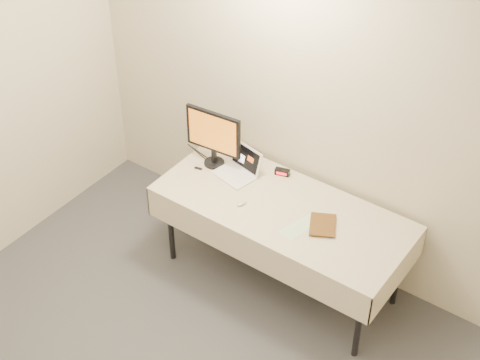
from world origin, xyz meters
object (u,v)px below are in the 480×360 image
Objects in this scene: table at (282,213)px; book at (311,212)px; laptop at (239,168)px; monitor at (213,134)px.

book is (0.26, -0.05, 0.18)m from table.
monitor reaches higher than laptop.
laptop is at bearing -1.92° from monitor.
monitor is (-0.23, -0.01, 0.22)m from laptop.
laptop is 0.32m from monitor.
monitor reaches higher than book.
table is 5.52× the size of laptop.
table is at bearing 141.06° from book.
table is 7.91× the size of book.
table is 3.98× the size of monitor.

